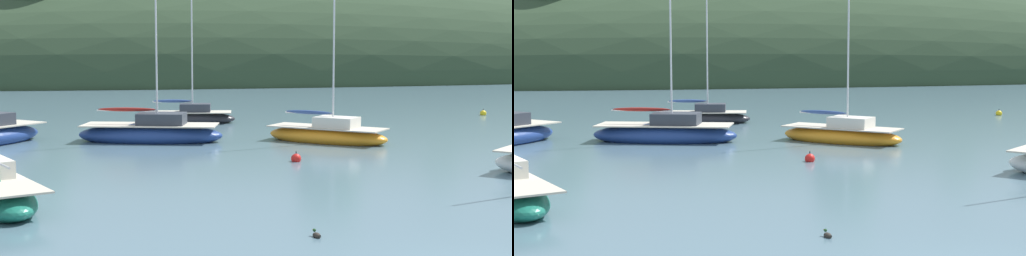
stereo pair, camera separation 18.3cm
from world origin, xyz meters
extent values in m
ellipsoid|color=#2D422B|center=(25.00, 85.57, 0.00)|extent=(150.00, 36.00, 27.18)
ellipsoid|color=navy|center=(-4.16, 25.63, 0.33)|extent=(7.90, 4.79, 1.20)
cube|color=beige|center=(-4.16, 25.63, 0.87)|extent=(7.27, 4.41, 0.06)
cube|color=#333842|center=(-3.59, 25.44, 1.18)|extent=(2.80, 2.33, 0.62)
cylinder|color=silver|center=(-3.81, 25.51, 5.15)|extent=(0.09, 0.09, 8.57)
cylinder|color=silver|center=(-5.30, 26.01, 1.61)|extent=(3.00, 1.07, 0.07)
ellipsoid|color=maroon|center=(-5.30, 26.01, 1.66)|extent=(2.92, 1.15, 0.20)
ellipsoid|color=#232328|center=(-0.77, 34.19, 0.26)|extent=(6.26, 3.32, 0.95)
cube|color=beige|center=(-0.77, 34.19, 0.69)|extent=(5.76, 3.05, 0.06)
cube|color=#333842|center=(-0.31, 34.08, 0.96)|extent=(2.15, 1.71, 0.53)
cylinder|color=silver|center=(-0.48, 34.12, 4.58)|extent=(0.09, 0.09, 7.77)
cylinder|color=silver|center=(-1.70, 34.40, 1.34)|extent=(2.45, 0.63, 0.07)
ellipsoid|color=#2D4784|center=(-1.70, 34.40, 1.39)|extent=(2.39, 0.74, 0.20)
ellipsoid|color=orange|center=(4.59, 23.17, 0.29)|extent=(6.22, 6.11, 1.04)
cube|color=beige|center=(4.59, 23.17, 0.76)|extent=(5.72, 5.63, 0.06)
cube|color=silver|center=(4.96, 22.81, 1.04)|extent=(2.50, 2.48, 0.56)
cylinder|color=silver|center=(4.82, 22.95, 4.90)|extent=(0.09, 0.09, 8.28)
cylinder|color=silver|center=(3.84, 23.90, 1.44)|extent=(2.01, 1.95, 0.07)
ellipsoid|color=#2D4784|center=(3.84, 23.90, 1.49)|extent=(2.03, 1.97, 0.20)
sphere|color=yellow|center=(20.11, 34.16, 0.12)|extent=(0.44, 0.44, 0.44)
cylinder|color=black|center=(20.11, 34.16, 0.39)|extent=(0.04, 0.04, 0.10)
sphere|color=red|center=(1.11, 17.43, 0.12)|extent=(0.44, 0.44, 0.44)
cylinder|color=black|center=(1.11, 17.43, 0.39)|extent=(0.04, 0.04, 0.10)
ellipsoid|color=#2D2823|center=(-2.25, 4.97, 0.04)|extent=(0.22, 0.36, 0.16)
sphere|color=#1E4723|center=(-2.27, 5.11, 0.16)|extent=(0.09, 0.09, 0.09)
cone|color=gold|center=(-2.27, 5.17, 0.15)|extent=(0.04, 0.05, 0.04)
cone|color=#2D2823|center=(-2.23, 4.81, 0.08)|extent=(0.08, 0.08, 0.08)
camera|label=1|loc=(-8.80, -13.88, 5.13)|focal=54.19mm
camera|label=2|loc=(-8.62, -13.92, 5.13)|focal=54.19mm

